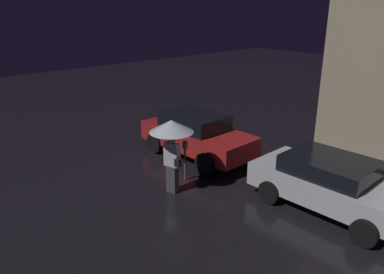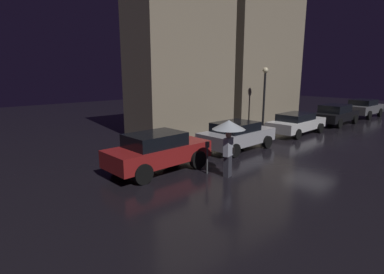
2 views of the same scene
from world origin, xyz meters
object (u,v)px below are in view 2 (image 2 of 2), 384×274
parked_car_red (158,151)px  parked_car_black (335,114)px  parked_car_white (297,123)px  parked_car_grey (363,108)px  street_lamp_near (265,89)px  pedestrian_with_umbrella (229,131)px  parking_meter (207,154)px  parked_car_silver (237,135)px

parked_car_red → parked_car_black: parked_car_red is taller
parked_car_white → parked_car_grey: bearing=-2.1°
parked_car_grey → street_lamp_near: street_lamp_near is taller
parked_car_grey → parked_car_white: bearing=-179.3°
parked_car_red → parked_car_white: parked_car_red is taller
parked_car_black → pedestrian_with_umbrella: bearing=-172.3°
parked_car_grey → parking_meter: size_ratio=3.43×
pedestrian_with_umbrella → parked_car_black: bearing=-6.4°
parked_car_white → pedestrian_with_umbrella: (-8.97, -2.35, 1.02)m
parked_car_grey → parking_meter: bearing=-174.7°
parked_car_black → parked_car_grey: size_ratio=1.05×
parked_car_red → parking_meter: size_ratio=3.37×
pedestrian_with_umbrella → street_lamp_near: 9.87m
parked_car_black → pedestrian_with_umbrella: (-14.24, -2.27, 0.95)m
parked_car_silver → parking_meter: size_ratio=3.33×
pedestrian_with_umbrella → parking_meter: bearing=98.0°
parked_car_grey → pedestrian_with_umbrella: size_ratio=2.02×
parked_car_silver → parking_meter: (-3.70, -1.68, 0.04)m
parked_car_white → pedestrian_with_umbrella: size_ratio=2.18×
parked_car_grey → parking_meter: parked_car_grey is taller
parked_car_red → parked_car_grey: bearing=-1.4°
pedestrian_with_umbrella → parked_car_grey: bearing=-8.7°
parked_car_red → street_lamp_near: street_lamp_near is taller
parked_car_silver → pedestrian_with_umbrella: size_ratio=1.96×
pedestrian_with_umbrella → parking_meter: size_ratio=1.70×
parked_car_red → parking_meter: parked_car_red is taller
parked_car_white → parked_car_grey: (10.89, -0.02, 0.11)m
parked_car_red → parked_car_grey: (21.34, 0.08, 0.00)m
parking_meter → parked_car_black: bearing=6.0°
parked_car_red → parked_car_silver: bearing=0.3°
parked_car_grey → parking_meter: (-20.19, -1.60, -0.03)m
parked_car_grey → pedestrian_with_umbrella: (-19.87, -2.33, 0.91)m
parked_car_red → parked_car_black: size_ratio=0.93×
parked_car_grey → parked_car_silver: bearing=-179.5°
pedestrian_with_umbrella → parking_meter: pedestrian_with_umbrella is taller
parked_car_silver → parked_car_black: size_ratio=0.92×
parked_car_silver → parked_car_black: (10.86, -0.14, 0.04)m
parked_car_white → parked_car_grey: parked_car_grey is taller
pedestrian_with_umbrella → parked_car_white: bearing=-0.8°
parked_car_red → parked_car_silver: parked_car_red is taller
parked_car_red → pedestrian_with_umbrella: size_ratio=1.98×
parked_car_black → parking_meter: bearing=-175.3°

